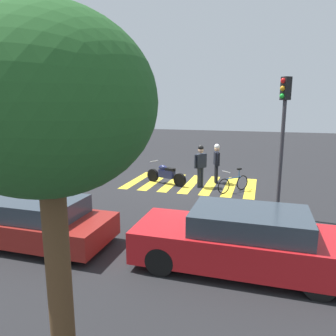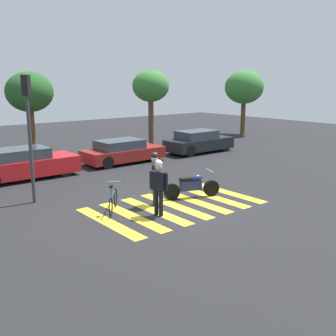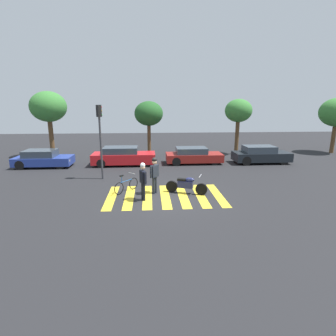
{
  "view_description": "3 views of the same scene",
  "coord_description": "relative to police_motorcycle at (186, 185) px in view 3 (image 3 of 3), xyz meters",
  "views": [
    {
      "loc": [
        -3.11,
        14.21,
        3.71
      ],
      "look_at": [
        0.9,
        0.79,
        0.86
      ],
      "focal_mm": 34.19,
      "sensor_mm": 36.0,
      "label": 1
    },
    {
      "loc": [
        -8.68,
        -10.32,
        4.31
      ],
      "look_at": [
        0.9,
        1.5,
        0.98
      ],
      "focal_mm": 42.89,
      "sensor_mm": 36.0,
      "label": 2
    },
    {
      "loc": [
        -0.75,
        -12.82,
        4.58
      ],
      "look_at": [
        0.21,
        0.91,
        1.25
      ],
      "focal_mm": 28.61,
      "sensor_mm": 36.0,
      "label": 3
    }
  ],
  "objects": [
    {
      "name": "ground_plane",
      "position": [
        -1.12,
        -0.36,
        -0.45
      ],
      "size": [
        60.0,
        60.0,
        0.0
      ],
      "primitive_type": "plane",
      "color": "#232326"
    },
    {
      "name": "police_motorcycle",
      "position": [
        0.0,
        0.0,
        0.0
      ],
      "size": [
        2.1,
        1.01,
        1.02
      ],
      "color": "black",
      "rests_on": "ground_plane"
    },
    {
      "name": "leaning_bicycle",
      "position": [
        -3.13,
        0.47,
        -0.08
      ],
      "size": [
        1.14,
        1.36,
        0.98
      ],
      "color": "black",
      "rests_on": "ground_plane"
    },
    {
      "name": "officer_on_foot",
      "position": [
        -1.64,
        0.12,
        0.68
      ],
      "size": [
        0.47,
        0.59,
        1.91
      ],
      "color": "#1E232D",
      "rests_on": "ground_plane"
    },
    {
      "name": "officer_by_motorcycle",
      "position": [
        -2.21,
        -0.84,
        0.64
      ],
      "size": [
        0.35,
        0.66,
        1.86
      ],
      "color": "black",
      "rests_on": "ground_plane"
    },
    {
      "name": "crosswalk_stripes",
      "position": [
        -1.12,
        -0.36,
        -0.45
      ],
      "size": [
        5.85,
        3.57,
        0.01
      ],
      "color": "yellow",
      "rests_on": "ground_plane"
    },
    {
      "name": "car_blue_hatchback",
      "position": [
        -9.72,
        6.7,
        0.16
      ],
      "size": [
        4.06,
        1.82,
        1.26
      ],
      "color": "black",
      "rests_on": "ground_plane"
    },
    {
      "name": "car_red_convertible",
      "position": [
        -3.86,
        6.92,
        0.22
      ],
      "size": [
        4.71,
        1.85,
        1.39
      ],
      "color": "black",
      "rests_on": "ground_plane"
    },
    {
      "name": "car_maroon_wagon",
      "position": [
        1.54,
        7.15,
        0.16
      ],
      "size": [
        4.34,
        1.85,
        1.25
      ],
      "color": "black",
      "rests_on": "ground_plane"
    },
    {
      "name": "car_black_suv",
      "position": [
        6.83,
        6.88,
        0.21
      ],
      "size": [
        4.33,
        1.79,
        1.36
      ],
      "color": "black",
      "rests_on": "ground_plane"
    },
    {
      "name": "traffic_light_pole",
      "position": [
        -4.8,
        3.14,
        2.55
      ],
      "size": [
        0.35,
        0.34,
        4.5
      ],
      "color": "#38383D",
      "rests_on": "ground_plane"
    },
    {
      "name": "street_tree_near",
      "position": [
        -10.4,
        10.77,
        3.81
      ],
      "size": [
        3.01,
        3.01,
        5.59
      ],
      "color": "brown",
      "rests_on": "ground_plane"
    },
    {
      "name": "street_tree_mid",
      "position": [
        -1.89,
        10.77,
        3.22
      ],
      "size": [
        2.5,
        2.5,
        4.78
      ],
      "color": "brown",
      "rests_on": "ground_plane"
    },
    {
      "name": "street_tree_far",
      "position": [
        6.13,
        10.77,
        3.42
      ],
      "size": [
        2.4,
        2.4,
        4.97
      ],
      "color": "brown",
      "rests_on": "ground_plane"
    }
  ]
}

